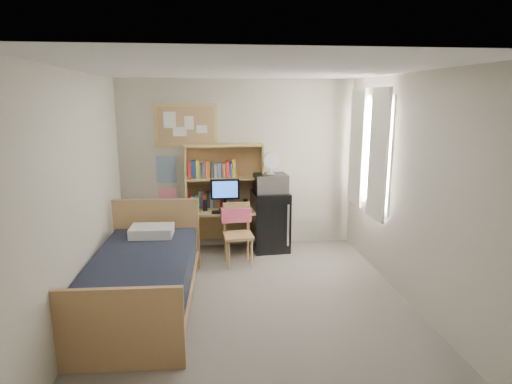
{
  "coord_description": "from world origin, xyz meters",
  "views": [
    {
      "loc": [
        -0.48,
        -4.46,
        2.33
      ],
      "look_at": [
        0.18,
        1.2,
        1.06
      ],
      "focal_mm": 30.0,
      "sensor_mm": 36.0,
      "label": 1
    }
  ],
  "objects": [
    {
      "name": "microwave",
      "position": [
        0.47,
        1.79,
        1.06
      ],
      "size": [
        0.5,
        0.4,
        0.28
      ],
      "primitive_type": "cube",
      "rotation": [
        0.0,
        0.0,
        0.07
      ],
      "color": "#B5B5BA",
      "rests_on": "mini_fridge"
    },
    {
      "name": "poster_japan",
      "position": [
        -1.1,
        2.09,
        0.78
      ],
      "size": [
        0.28,
        0.01,
        0.36
      ],
      "primitive_type": "cube",
      "color": "#F42B54",
      "rests_on": "wall_back"
    },
    {
      "name": "poster_wave",
      "position": [
        -1.1,
        2.09,
        1.25
      ],
      "size": [
        0.3,
        0.01,
        0.42
      ],
      "primitive_type": "cube",
      "color": "#255B97",
      "rests_on": "wall_back"
    },
    {
      "name": "window_unit",
      "position": [
        1.75,
        1.2,
        1.6
      ],
      "size": [
        0.1,
        1.4,
        1.7
      ],
      "primitive_type": "cube",
      "color": "white",
      "rests_on": "wall_right"
    },
    {
      "name": "hoodie",
      "position": [
        -0.08,
        1.45,
        0.67
      ],
      "size": [
        0.44,
        0.16,
        0.2
      ],
      "primitive_type": "cube",
      "rotation": [
        0.0,
        0.0,
        0.08
      ],
      "color": "#E45679",
      "rests_on": "desk_chair"
    },
    {
      "name": "desk",
      "position": [
        -0.22,
        1.8,
        0.34
      ],
      "size": [
        1.07,
        0.54,
        0.67
      ],
      "primitive_type": "cube",
      "rotation": [
        0.0,
        0.0,
        -0.0
      ],
      "color": "tan",
      "rests_on": "floor"
    },
    {
      "name": "curtain_right",
      "position": [
        1.72,
        1.6,
        1.6
      ],
      "size": [
        0.04,
        0.55,
        1.7
      ],
      "primitive_type": "cube",
      "color": "white",
      "rests_on": "wall_right"
    },
    {
      "name": "bed",
      "position": [
        -1.23,
        0.07,
        0.3
      ],
      "size": [
        1.2,
        2.25,
        0.61
      ],
      "primitive_type": "cube",
      "rotation": [
        0.0,
        0.0,
        -0.04
      ],
      "color": "black",
      "rests_on": "floor"
    },
    {
      "name": "wall_front",
      "position": [
        0.0,
        -2.1,
        1.3
      ],
      "size": [
        3.6,
        0.04,
        2.6
      ],
      "primitive_type": "cube",
      "color": "beige",
      "rests_on": "floor"
    },
    {
      "name": "pillow",
      "position": [
        -1.2,
        0.82,
        0.67
      ],
      "size": [
        0.54,
        0.39,
        0.13
      ],
      "primitive_type": "cube",
      "rotation": [
        0.0,
        0.0,
        -0.04
      ],
      "color": "white",
      "rests_on": "bed"
    },
    {
      "name": "floor",
      "position": [
        0.0,
        0.0,
        -0.01
      ],
      "size": [
        3.6,
        4.2,
        0.02
      ],
      "primitive_type": "cube",
      "color": "gray",
      "rests_on": "ground"
    },
    {
      "name": "bulletin_board",
      "position": [
        -0.78,
        2.08,
        1.92
      ],
      "size": [
        0.94,
        0.03,
        0.64
      ],
      "primitive_type": "cube",
      "color": "tan",
      "rests_on": "wall_back"
    },
    {
      "name": "mini_fridge",
      "position": [
        0.47,
        1.81,
        0.46
      ],
      "size": [
        0.57,
        0.57,
        0.92
      ],
      "primitive_type": "cube",
      "rotation": [
        0.0,
        0.0,
        0.07
      ],
      "color": "black",
      "rests_on": "floor"
    },
    {
      "name": "desk_fan",
      "position": [
        0.47,
        1.79,
        1.35
      ],
      "size": [
        0.26,
        0.26,
        0.3
      ],
      "primitive_type": "cylinder",
      "rotation": [
        0.0,
        0.0,
        0.07
      ],
      "color": "white",
      "rests_on": "microwave"
    },
    {
      "name": "wall_back",
      "position": [
        0.0,
        2.1,
        1.3
      ],
      "size": [
        3.6,
        0.04,
        2.6
      ],
      "primitive_type": "cube",
      "color": "beige",
      "rests_on": "floor"
    },
    {
      "name": "speaker_left",
      "position": [
        -0.52,
        1.74,
        0.75
      ],
      "size": [
        0.07,
        0.07,
        0.16
      ],
      "primitive_type": "cube",
      "rotation": [
        0.0,
        0.0,
        -0.0
      ],
      "color": "black",
      "rests_on": "desk"
    },
    {
      "name": "water_bottle",
      "position": [
        -0.7,
        1.7,
        0.78
      ],
      "size": [
        0.06,
        0.06,
        0.22
      ],
      "primitive_type": "cylinder",
      "rotation": [
        0.0,
        0.0,
        -0.0
      ],
      "color": "white",
      "rests_on": "desk"
    },
    {
      "name": "desk_chair",
      "position": [
        -0.07,
        1.25,
        0.43
      ],
      "size": [
        0.47,
        0.47,
        0.87
      ],
      "primitive_type": "cube",
      "rotation": [
        0.0,
        0.0,
        0.08
      ],
      "color": "tan",
      "rests_on": "floor"
    },
    {
      "name": "monitor",
      "position": [
        -0.22,
        1.74,
        0.9
      ],
      "size": [
        0.43,
        0.03,
        0.45
      ],
      "primitive_type": "cube",
      "rotation": [
        0.0,
        0.0,
        -0.0
      ],
      "color": "black",
      "rests_on": "desk"
    },
    {
      "name": "wall_right",
      "position": [
        1.8,
        0.0,
        1.3
      ],
      "size": [
        0.04,
        4.2,
        2.6
      ],
      "primitive_type": "cube",
      "color": "beige",
      "rests_on": "floor"
    },
    {
      "name": "hutch",
      "position": [
        -0.22,
        1.95,
        1.15
      ],
      "size": [
        1.19,
        0.31,
        0.97
      ],
      "primitive_type": "cube",
      "rotation": [
        0.0,
        0.0,
        -0.0
      ],
      "color": "tan",
      "rests_on": "desk"
    },
    {
      "name": "keyboard",
      "position": [
        -0.22,
        1.6,
        0.68
      ],
      "size": [
        0.41,
        0.13,
        0.02
      ],
      "primitive_type": "cube",
      "rotation": [
        0.0,
        0.0,
        -0.0
      ],
      "color": "black",
      "rests_on": "desk"
    },
    {
      "name": "wall_left",
      "position": [
        -1.8,
        0.0,
        1.3
      ],
      "size": [
        0.04,
        4.2,
        2.6
      ],
      "primitive_type": "cube",
      "color": "beige",
      "rests_on": "floor"
    },
    {
      "name": "curtain_left",
      "position": [
        1.72,
        0.8,
        1.6
      ],
      "size": [
        0.04,
        0.55,
        1.7
      ],
      "primitive_type": "cube",
      "color": "white",
      "rests_on": "wall_right"
    },
    {
      "name": "speaker_right",
      "position": [
        0.08,
        1.74,
        0.75
      ],
      "size": [
        0.07,
        0.07,
        0.16
      ],
      "primitive_type": "cube",
      "rotation": [
        0.0,
        0.0,
        -0.0
      ],
      "color": "black",
      "rests_on": "desk"
    },
    {
      "name": "ceiling",
      "position": [
        0.0,
        0.0,
        2.6
      ],
      "size": [
        3.6,
        4.2,
        0.02
      ],
      "primitive_type": "cube",
      "color": "white",
      "rests_on": "wall_back"
    }
  ]
}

